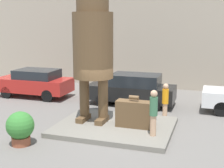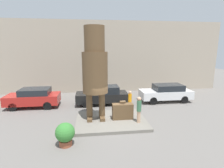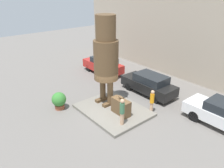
{
  "view_description": "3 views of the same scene",
  "coord_description": "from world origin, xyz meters",
  "px_view_note": "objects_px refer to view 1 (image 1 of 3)",
  "views": [
    {
      "loc": [
        3.73,
        -11.67,
        4.38
      ],
      "look_at": [
        -0.14,
        0.06,
        1.88
      ],
      "focal_mm": 50.0,
      "sensor_mm": 36.0,
      "label": 1
    },
    {
      "loc": [
        -1.35,
        -11.14,
        4.96
      ],
      "look_at": [
        0.1,
        0.23,
        2.6
      ],
      "focal_mm": 28.0,
      "sensor_mm": 36.0,
      "label": 2
    },
    {
      "loc": [
        9.92,
        -8.34,
        7.96
      ],
      "look_at": [
        -0.23,
        0.09,
        1.97
      ],
      "focal_mm": 35.0,
      "sensor_mm": 36.0,
      "label": 3
    }
  ],
  "objects_px": {
    "giant_suitcase": "(134,114)",
    "worker_hivis": "(165,100)",
    "statue_figure": "(93,36)",
    "tourist": "(154,111)",
    "parked_car_red": "(35,82)",
    "planter_pot": "(20,127)",
    "parked_car_black": "(132,89)"
  },
  "relations": [
    {
      "from": "giant_suitcase",
      "to": "statue_figure",
      "type": "bearing_deg",
      "value": 172.72
    },
    {
      "from": "giant_suitcase",
      "to": "parked_car_black",
      "type": "bearing_deg",
      "value": 105.33
    },
    {
      "from": "tourist",
      "to": "parked_car_black",
      "type": "relative_size",
      "value": 0.38
    },
    {
      "from": "statue_figure",
      "to": "tourist",
      "type": "xyz_separation_m",
      "value": [
        2.75,
        -0.98,
        -2.64
      ]
    },
    {
      "from": "giant_suitcase",
      "to": "parked_car_red",
      "type": "height_order",
      "value": "parked_car_red"
    },
    {
      "from": "giant_suitcase",
      "to": "planter_pot",
      "type": "bearing_deg",
      "value": -142.78
    },
    {
      "from": "giant_suitcase",
      "to": "parked_car_red",
      "type": "bearing_deg",
      "value": 150.79
    },
    {
      "from": "giant_suitcase",
      "to": "parked_car_black",
      "type": "height_order",
      "value": "parked_car_black"
    },
    {
      "from": "tourist",
      "to": "planter_pot",
      "type": "relative_size",
      "value": 1.41
    },
    {
      "from": "tourist",
      "to": "worker_hivis",
      "type": "distance_m",
      "value": 2.69
    },
    {
      "from": "statue_figure",
      "to": "tourist",
      "type": "distance_m",
      "value": 3.94
    },
    {
      "from": "statue_figure",
      "to": "planter_pot",
      "type": "xyz_separation_m",
      "value": [
        -1.68,
        -2.88,
        -3.12
      ]
    },
    {
      "from": "worker_hivis",
      "to": "giant_suitcase",
      "type": "bearing_deg",
      "value": -116.31
    },
    {
      "from": "statue_figure",
      "to": "giant_suitcase",
      "type": "height_order",
      "value": "statue_figure"
    },
    {
      "from": "parked_car_black",
      "to": "planter_pot",
      "type": "xyz_separation_m",
      "value": [
        -2.41,
        -6.6,
        -0.19
      ]
    },
    {
      "from": "statue_figure",
      "to": "parked_car_black",
      "type": "height_order",
      "value": "statue_figure"
    },
    {
      "from": "parked_car_red",
      "to": "worker_hivis",
      "type": "height_order",
      "value": "worker_hivis"
    },
    {
      "from": "parked_car_black",
      "to": "worker_hivis",
      "type": "distance_m",
      "value": 2.86
    },
    {
      "from": "parked_car_red",
      "to": "tourist",
      "type": "bearing_deg",
      "value": 149.55
    },
    {
      "from": "tourist",
      "to": "parked_car_red",
      "type": "height_order",
      "value": "tourist"
    },
    {
      "from": "tourist",
      "to": "parked_car_red",
      "type": "relative_size",
      "value": 0.4
    },
    {
      "from": "parked_car_red",
      "to": "giant_suitcase",
      "type": "bearing_deg",
      "value": 150.79
    },
    {
      "from": "tourist",
      "to": "worker_hivis",
      "type": "relative_size",
      "value": 1.04
    },
    {
      "from": "giant_suitcase",
      "to": "parked_car_black",
      "type": "xyz_separation_m",
      "value": [
        -1.08,
        3.94,
        0.12
      ]
    },
    {
      "from": "statue_figure",
      "to": "planter_pot",
      "type": "height_order",
      "value": "statue_figure"
    },
    {
      "from": "giant_suitcase",
      "to": "worker_hivis",
      "type": "height_order",
      "value": "worker_hivis"
    },
    {
      "from": "planter_pot",
      "to": "worker_hivis",
      "type": "distance_m",
      "value": 6.39
    },
    {
      "from": "parked_car_black",
      "to": "statue_figure",
      "type": "bearing_deg",
      "value": 78.82
    },
    {
      "from": "tourist",
      "to": "planter_pot",
      "type": "distance_m",
      "value": 4.84
    },
    {
      "from": "statue_figure",
      "to": "tourist",
      "type": "relative_size",
      "value": 3.54
    },
    {
      "from": "statue_figure",
      "to": "giant_suitcase",
      "type": "distance_m",
      "value": 3.56
    },
    {
      "from": "parked_car_red",
      "to": "planter_pot",
      "type": "height_order",
      "value": "parked_car_red"
    }
  ]
}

